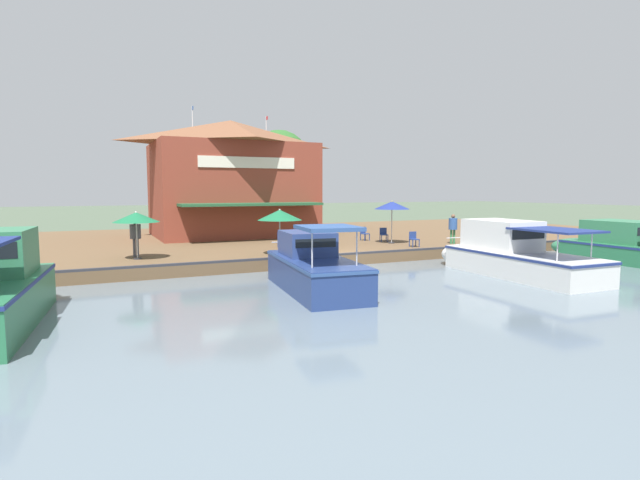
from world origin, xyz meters
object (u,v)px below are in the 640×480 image
object	(u,v)px
cafe_chair_mid_patio	(364,233)
tree_behind_restaurant	(278,162)
waterfront_restaurant	(232,177)
cafe_chair_beside_entrance	(384,234)
motorboat_second_along	(628,248)
cafe_chair_under_first_umbrella	(414,238)
cafe_chair_far_corner_seat	(282,239)
patio_umbrella_by_entrance	(280,215)
patio_umbrella_mid_patio_right	(392,205)
person_mid_patio	(453,225)
patio_umbrella_near_quay_edge	(136,217)
motorboat_mid_row	(310,267)
motorboat_outer_channel	(507,254)
cafe_chair_facing_river	(296,236)
cafe_chair_back_row_seat	(480,233)
person_near_entrance	(135,233)

from	to	relation	value
cafe_chair_mid_patio	tree_behind_restaurant	bearing A→B (deg)	-173.25
waterfront_restaurant	cafe_chair_beside_entrance	distance (m)	11.68
motorboat_second_along	cafe_chair_under_first_umbrella	bearing A→B (deg)	-127.92
cafe_chair_beside_entrance	tree_behind_restaurant	distance (m)	14.00
cafe_chair_far_corner_seat	patio_umbrella_by_entrance	bearing A→B (deg)	-22.71
waterfront_restaurant	motorboat_second_along	world-z (taller)	waterfront_restaurant
patio_umbrella_by_entrance	cafe_chair_far_corner_seat	world-z (taller)	patio_umbrella_by_entrance
waterfront_restaurant	cafe_chair_far_corner_seat	world-z (taller)	waterfront_restaurant
cafe_chair_mid_patio	patio_umbrella_mid_patio_right	bearing A→B (deg)	15.17
person_mid_patio	patio_umbrella_near_quay_edge	bearing A→B (deg)	-92.93
cafe_chair_beside_entrance	person_mid_patio	distance (m)	4.20
motorboat_second_along	motorboat_mid_row	xyz separation A→B (m)	(-0.79, -17.60, 0.05)
patio_umbrella_near_quay_edge	motorboat_outer_channel	world-z (taller)	patio_umbrella_near_quay_edge
waterfront_restaurant	cafe_chair_facing_river	xyz separation A→B (m)	(7.14, 1.95, -3.59)
waterfront_restaurant	person_mid_patio	distance (m)	15.54
waterfront_restaurant	person_mid_patio	xyz separation A→B (m)	(11.25, 10.31, -2.96)
cafe_chair_back_row_seat	tree_behind_restaurant	bearing A→B (deg)	-152.14
person_mid_patio	cafe_chair_mid_patio	bearing A→B (deg)	-136.73
cafe_chair_mid_patio	tree_behind_restaurant	distance (m)	12.90
cafe_chair_mid_patio	person_mid_patio	bearing A→B (deg)	43.27
patio_umbrella_by_entrance	cafe_chair_beside_entrance	bearing A→B (deg)	112.04
cafe_chair_mid_patio	cafe_chair_under_first_umbrella	size ratio (longest dim) A/B	1.00
person_near_entrance	tree_behind_restaurant	distance (m)	19.17
cafe_chair_beside_entrance	motorboat_mid_row	distance (m)	12.82
cafe_chair_mid_patio	motorboat_mid_row	size ratio (longest dim) A/B	0.12
cafe_chair_under_first_umbrella	motorboat_outer_channel	world-z (taller)	motorboat_outer_channel
cafe_chair_back_row_seat	person_near_entrance	xyz separation A→B (m)	(-1.10, -20.38, 0.66)
cafe_chair_facing_river	cafe_chair_mid_patio	bearing A→B (deg)	88.38
cafe_chair_under_first_umbrella	tree_behind_restaurant	bearing A→B (deg)	-172.47
patio_umbrella_mid_patio_right	cafe_chair_beside_entrance	xyz separation A→B (m)	(-1.12, 0.15, -1.80)
motorboat_mid_row	cafe_chair_back_row_seat	bearing A→B (deg)	115.10
person_mid_patio	person_near_entrance	world-z (taller)	person_near_entrance
cafe_chair_back_row_seat	motorboat_second_along	bearing A→B (deg)	19.64
cafe_chair_far_corner_seat	motorboat_outer_channel	world-z (taller)	motorboat_outer_channel
waterfront_restaurant	cafe_chair_under_first_umbrella	bearing A→B (deg)	32.29
patio_umbrella_near_quay_edge	cafe_chair_far_corner_seat	distance (m)	8.11
cafe_chair_facing_river	tree_behind_restaurant	bearing A→B (deg)	164.56
waterfront_restaurant	cafe_chair_facing_river	bearing A→B (deg)	15.25
cafe_chair_facing_river	person_near_entrance	size ratio (longest dim) A/B	0.47
cafe_chair_mid_patio	motorboat_second_along	size ratio (longest dim) A/B	0.09
cafe_chair_back_row_seat	motorboat_second_along	world-z (taller)	motorboat_second_along
patio_umbrella_near_quay_edge	cafe_chair_far_corner_seat	world-z (taller)	patio_umbrella_near_quay_edge
patio_umbrella_mid_patio_right	cafe_chair_under_first_umbrella	xyz separation A→B (m)	(2.06, 0.13, -1.80)
patio_umbrella_by_entrance	cafe_chair_back_row_seat	xyz separation A→B (m)	(-1.15, 13.87, -1.49)
waterfront_restaurant	patio_umbrella_by_entrance	distance (m)	11.85
motorboat_outer_channel	tree_behind_restaurant	xyz separation A→B (m)	(-22.72, -2.37, 5.16)
patio_umbrella_mid_patio_right	person_mid_patio	xyz separation A→B (m)	(1.76, 3.14, -1.16)
cafe_chair_facing_river	cafe_chair_far_corner_seat	world-z (taller)	same
cafe_chair_facing_river	patio_umbrella_near_quay_edge	bearing A→B (deg)	-70.84
cafe_chair_facing_river	cafe_chair_back_row_seat	world-z (taller)	same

